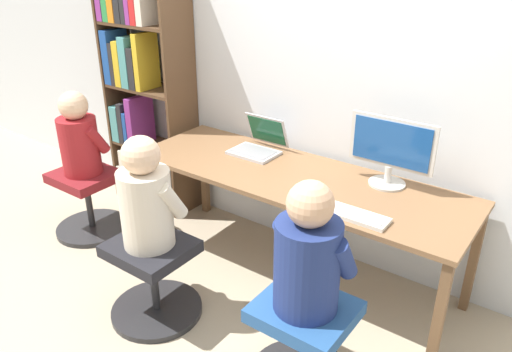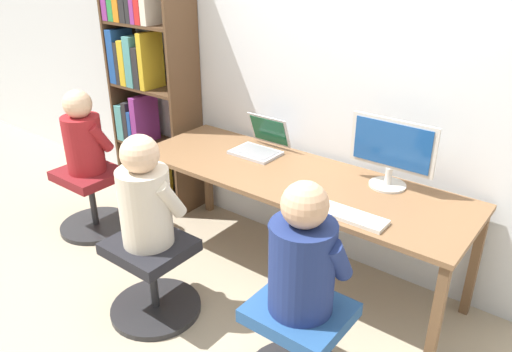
{
  "view_description": "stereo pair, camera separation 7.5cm",
  "coord_description": "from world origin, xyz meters",
  "px_view_note": "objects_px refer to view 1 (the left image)",
  "views": [
    {
      "loc": [
        1.45,
        -2.03,
        2.04
      ],
      "look_at": [
        -0.15,
        0.16,
        0.76
      ],
      "focal_mm": 35.0,
      "sensor_mm": 36.0,
      "label": 1
    },
    {
      "loc": [
        1.51,
        -1.99,
        2.04
      ],
      "look_at": [
        -0.15,
        0.16,
        0.76
      ],
      "focal_mm": 35.0,
      "sensor_mm": 36.0,
      "label": 2
    }
  ],
  "objects_px": {
    "person_near_shelf": "(79,138)",
    "office_chair_right": "(154,277)",
    "laptop": "(258,145)",
    "office_chair_left": "(303,344)",
    "person_at_monitor": "(308,255)",
    "office_chair_side": "(89,201)",
    "desktop_monitor": "(391,151)",
    "person_at_laptop": "(146,198)",
    "keyboard": "(348,213)",
    "bookshelf": "(138,85)"
  },
  "relations": [
    {
      "from": "office_chair_left",
      "to": "person_at_monitor",
      "type": "xyz_separation_m",
      "value": [
        0.0,
        0.0,
        0.52
      ]
    },
    {
      "from": "person_at_laptop",
      "to": "office_chair_side",
      "type": "distance_m",
      "value": 1.28
    },
    {
      "from": "keyboard",
      "to": "person_near_shelf",
      "type": "relative_size",
      "value": 0.71
    },
    {
      "from": "laptop",
      "to": "person_at_monitor",
      "type": "distance_m",
      "value": 1.32
    },
    {
      "from": "keyboard",
      "to": "person_at_monitor",
      "type": "distance_m",
      "value": 0.5
    },
    {
      "from": "desktop_monitor",
      "to": "laptop",
      "type": "xyz_separation_m",
      "value": [
        -0.92,
        -0.04,
        -0.17
      ]
    },
    {
      "from": "office_chair_right",
      "to": "office_chair_side",
      "type": "height_order",
      "value": "same"
    },
    {
      "from": "desktop_monitor",
      "to": "office_chair_left",
      "type": "relative_size",
      "value": 0.93
    },
    {
      "from": "office_chair_right",
      "to": "person_at_monitor",
      "type": "bearing_deg",
      "value": 3.6
    },
    {
      "from": "keyboard",
      "to": "bookshelf",
      "type": "relative_size",
      "value": 0.22
    },
    {
      "from": "laptop",
      "to": "person_at_laptop",
      "type": "xyz_separation_m",
      "value": [
        -0.04,
        -0.98,
        -0.0
      ]
    },
    {
      "from": "person_near_shelf",
      "to": "office_chair_right",
      "type": "bearing_deg",
      "value": -18.9
    },
    {
      "from": "laptop",
      "to": "office_chair_right",
      "type": "distance_m",
      "value": 1.12
    },
    {
      "from": "keyboard",
      "to": "person_at_laptop",
      "type": "distance_m",
      "value": 1.09
    },
    {
      "from": "person_near_shelf",
      "to": "keyboard",
      "type": "bearing_deg",
      "value": 5.04
    },
    {
      "from": "bookshelf",
      "to": "office_chair_side",
      "type": "height_order",
      "value": "bookshelf"
    },
    {
      "from": "office_chair_right",
      "to": "person_near_shelf",
      "type": "relative_size",
      "value": 0.88
    },
    {
      "from": "keyboard",
      "to": "office_chair_side",
      "type": "xyz_separation_m",
      "value": [
        -2.05,
        -0.18,
        -0.49
      ]
    },
    {
      "from": "person_at_monitor",
      "to": "person_near_shelf",
      "type": "distance_m",
      "value": 2.12
    },
    {
      "from": "office_chair_left",
      "to": "person_at_laptop",
      "type": "height_order",
      "value": "person_at_laptop"
    },
    {
      "from": "desktop_monitor",
      "to": "bookshelf",
      "type": "height_order",
      "value": "bookshelf"
    },
    {
      "from": "laptop",
      "to": "office_chair_left",
      "type": "xyz_separation_m",
      "value": [
        0.95,
        -0.93,
        -0.53
      ]
    },
    {
      "from": "bookshelf",
      "to": "person_at_laptop",
      "type": "bearing_deg",
      "value": -41.03
    },
    {
      "from": "laptop",
      "to": "person_near_shelf",
      "type": "bearing_deg",
      "value": -152.12
    },
    {
      "from": "person_at_laptop",
      "to": "person_near_shelf",
      "type": "height_order",
      "value": "person_at_laptop"
    },
    {
      "from": "laptop",
      "to": "office_chair_side",
      "type": "height_order",
      "value": "laptop"
    },
    {
      "from": "office_chair_left",
      "to": "person_near_shelf",
      "type": "bearing_deg",
      "value": 171.27
    },
    {
      "from": "office_chair_right",
      "to": "person_near_shelf",
      "type": "xyz_separation_m",
      "value": [
        -1.11,
        0.38,
        0.51
      ]
    },
    {
      "from": "office_chair_side",
      "to": "desktop_monitor",
      "type": "bearing_deg",
      "value": 17.48
    },
    {
      "from": "laptop",
      "to": "bookshelf",
      "type": "relative_size",
      "value": 0.16
    },
    {
      "from": "laptop",
      "to": "bookshelf",
      "type": "distance_m",
      "value": 1.23
    },
    {
      "from": "laptop",
      "to": "person_near_shelf",
      "type": "distance_m",
      "value": 1.3
    },
    {
      "from": "office_chair_left",
      "to": "person_at_monitor",
      "type": "height_order",
      "value": "person_at_monitor"
    },
    {
      "from": "person_at_monitor",
      "to": "office_chair_side",
      "type": "height_order",
      "value": "person_at_monitor"
    },
    {
      "from": "office_chair_right",
      "to": "person_near_shelf",
      "type": "distance_m",
      "value": 1.28
    },
    {
      "from": "person_at_monitor",
      "to": "laptop",
      "type": "bearing_deg",
      "value": 135.6
    },
    {
      "from": "person_at_monitor",
      "to": "person_at_laptop",
      "type": "height_order",
      "value": "same"
    },
    {
      "from": "office_chair_side",
      "to": "bookshelf",
      "type": "bearing_deg",
      "value": 94.84
    },
    {
      "from": "office_chair_side",
      "to": "laptop",
      "type": "bearing_deg",
      "value": 28.03
    },
    {
      "from": "bookshelf",
      "to": "person_near_shelf",
      "type": "height_order",
      "value": "bookshelf"
    },
    {
      "from": "desktop_monitor",
      "to": "office_chair_side",
      "type": "distance_m",
      "value": 2.28
    },
    {
      "from": "desktop_monitor",
      "to": "bookshelf",
      "type": "relative_size",
      "value": 0.26
    },
    {
      "from": "person_at_laptop",
      "to": "keyboard",
      "type": "bearing_deg",
      "value": 30.67
    },
    {
      "from": "person_at_monitor",
      "to": "bookshelf",
      "type": "bearing_deg",
      "value": 156.05
    },
    {
      "from": "office_chair_left",
      "to": "person_near_shelf",
      "type": "distance_m",
      "value": 2.18
    },
    {
      "from": "keyboard",
      "to": "person_near_shelf",
      "type": "xyz_separation_m",
      "value": [
        -2.05,
        -0.18,
        0.02
      ]
    },
    {
      "from": "office_chair_left",
      "to": "person_at_monitor",
      "type": "bearing_deg",
      "value": 90.0
    },
    {
      "from": "office_chair_left",
      "to": "person_at_laptop",
      "type": "xyz_separation_m",
      "value": [
        -0.99,
        -0.05,
        0.52
      ]
    },
    {
      "from": "bookshelf",
      "to": "person_near_shelf",
      "type": "xyz_separation_m",
      "value": [
        0.05,
        -0.64,
        -0.24
      ]
    },
    {
      "from": "desktop_monitor",
      "to": "person_at_laptop",
      "type": "distance_m",
      "value": 1.41
    }
  ]
}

